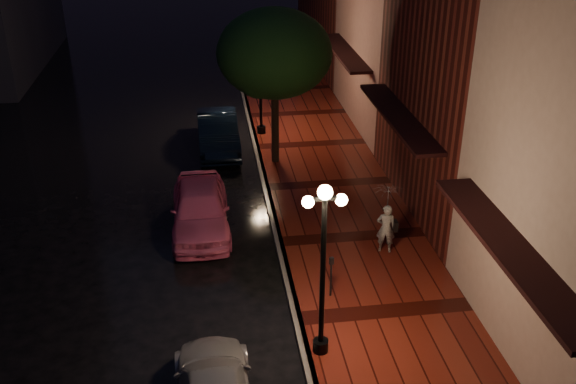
{
  "coord_description": "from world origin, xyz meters",
  "views": [
    {
      "loc": [
        -1.99,
        -16.5,
        10.21
      ],
      "look_at": [
        0.38,
        0.81,
        1.4
      ],
      "focal_mm": 40.0,
      "sensor_mm": 36.0,
      "label": 1
    }
  ],
  "objects_px": {
    "pink_car": "(200,208)",
    "navy_car": "(218,132)",
    "parking_meter": "(331,273)",
    "streetlamp_near": "(323,262)",
    "streetlamp_far": "(260,77)",
    "street_tree": "(275,56)",
    "woman_with_umbrella": "(387,209)"
  },
  "relations": [
    {
      "from": "streetlamp_far",
      "to": "street_tree",
      "type": "relative_size",
      "value": 0.74
    },
    {
      "from": "streetlamp_near",
      "to": "navy_car",
      "type": "xyz_separation_m",
      "value": [
        -1.87,
        12.79,
        -1.86
      ]
    },
    {
      "from": "street_tree",
      "to": "parking_meter",
      "type": "distance_m",
      "value": 9.52
    },
    {
      "from": "pink_car",
      "to": "streetlamp_near",
      "type": "bearing_deg",
      "value": -67.33
    },
    {
      "from": "streetlamp_far",
      "to": "woman_with_umbrella",
      "type": "xyz_separation_m",
      "value": [
        2.66,
        -9.93,
        -1.05
      ]
    },
    {
      "from": "navy_car",
      "to": "woman_with_umbrella",
      "type": "height_order",
      "value": "woman_with_umbrella"
    },
    {
      "from": "street_tree",
      "to": "navy_car",
      "type": "xyz_separation_m",
      "value": [
        -2.13,
        1.8,
        -3.5
      ]
    },
    {
      "from": "parking_meter",
      "to": "streetlamp_near",
      "type": "bearing_deg",
      "value": -124.63
    },
    {
      "from": "parking_meter",
      "to": "pink_car",
      "type": "bearing_deg",
      "value": 110.65
    },
    {
      "from": "street_tree",
      "to": "parking_meter",
      "type": "height_order",
      "value": "street_tree"
    },
    {
      "from": "navy_car",
      "to": "streetlamp_far",
      "type": "bearing_deg",
      "value": 31.82
    },
    {
      "from": "woman_with_umbrella",
      "to": "pink_car",
      "type": "bearing_deg",
      "value": -6.03
    },
    {
      "from": "woman_with_umbrella",
      "to": "navy_car",
      "type": "bearing_deg",
      "value": -45.55
    },
    {
      "from": "street_tree",
      "to": "woman_with_umbrella",
      "type": "relative_size",
      "value": 2.73
    },
    {
      "from": "street_tree",
      "to": "navy_car",
      "type": "relative_size",
      "value": 1.29
    },
    {
      "from": "pink_car",
      "to": "navy_car",
      "type": "bearing_deg",
      "value": 82.74
    },
    {
      "from": "pink_car",
      "to": "woman_with_umbrella",
      "type": "bearing_deg",
      "value": -23.21
    },
    {
      "from": "streetlamp_far",
      "to": "pink_car",
      "type": "xyz_separation_m",
      "value": [
        -2.67,
        -7.66,
        -1.85
      ]
    },
    {
      "from": "street_tree",
      "to": "parking_meter",
      "type": "relative_size",
      "value": 4.92
    },
    {
      "from": "streetlamp_far",
      "to": "pink_car",
      "type": "bearing_deg",
      "value": -109.22
    },
    {
      "from": "street_tree",
      "to": "woman_with_umbrella",
      "type": "bearing_deg",
      "value": -70.87
    },
    {
      "from": "navy_car",
      "to": "parking_meter",
      "type": "xyz_separation_m",
      "value": [
        2.52,
        -10.68,
        0.12
      ]
    },
    {
      "from": "streetlamp_far",
      "to": "navy_car",
      "type": "relative_size",
      "value": 0.96
    },
    {
      "from": "streetlamp_far",
      "to": "street_tree",
      "type": "xyz_separation_m",
      "value": [
        0.26,
        -3.01,
        1.64
      ]
    },
    {
      "from": "navy_car",
      "to": "woman_with_umbrella",
      "type": "distance_m",
      "value": 9.85
    },
    {
      "from": "streetlamp_far",
      "to": "pink_car",
      "type": "relative_size",
      "value": 0.97
    },
    {
      "from": "navy_car",
      "to": "parking_meter",
      "type": "height_order",
      "value": "navy_car"
    },
    {
      "from": "streetlamp_far",
      "to": "parking_meter",
      "type": "height_order",
      "value": "streetlamp_far"
    },
    {
      "from": "woman_with_umbrella",
      "to": "parking_meter",
      "type": "relative_size",
      "value": 1.8
    },
    {
      "from": "pink_car",
      "to": "navy_car",
      "type": "distance_m",
      "value": 6.5
    },
    {
      "from": "navy_car",
      "to": "woman_with_umbrella",
      "type": "bearing_deg",
      "value": -63.69
    },
    {
      "from": "streetlamp_near",
      "to": "parking_meter",
      "type": "xyz_separation_m",
      "value": [
        0.65,
        2.11,
        -1.74
      ]
    }
  ]
}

